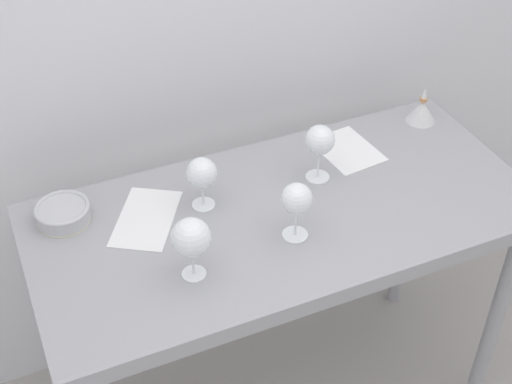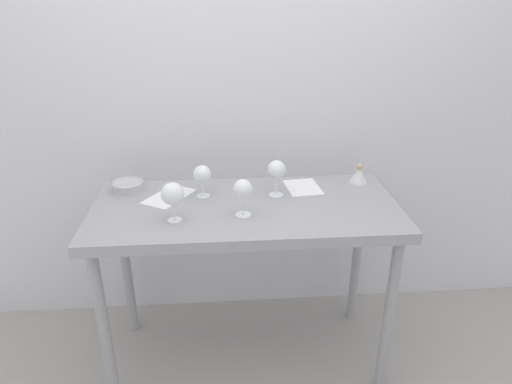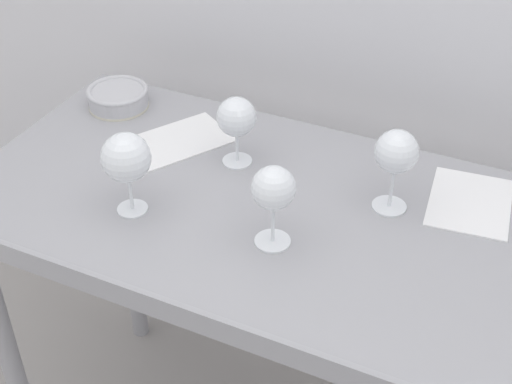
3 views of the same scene
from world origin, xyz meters
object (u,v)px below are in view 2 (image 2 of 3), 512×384
at_px(decanter_funnel, 359,175).
at_px(wine_glass_far_right, 277,170).
at_px(tasting_sheet_lower, 169,196).
at_px(wine_glass_near_left, 173,195).
at_px(wine_glass_near_center, 243,190).
at_px(tasting_bowl, 128,186).
at_px(wine_glass_far_left, 202,175).
at_px(tasting_sheet_upper, 303,187).

bearing_deg(decanter_funnel, wine_glass_far_right, -163.07).
bearing_deg(tasting_sheet_lower, wine_glass_near_left, -47.67).
distance_m(wine_glass_near_center, decanter_funnel, 0.70).
bearing_deg(tasting_sheet_lower, tasting_bowl, -170.70).
relative_size(wine_glass_far_left, tasting_bowl, 1.05).
relative_size(wine_glass_near_left, tasting_bowl, 1.18).
relative_size(tasting_sheet_upper, tasting_bowl, 1.39).
distance_m(wine_glass_far_left, tasting_bowl, 0.39).
bearing_deg(wine_glass_near_left, tasting_sheet_upper, 26.99).
relative_size(wine_glass_near_left, decanter_funnel, 1.45).
height_order(wine_glass_near_left, tasting_sheet_lower, wine_glass_near_left).
bearing_deg(wine_glass_near_left, decanter_funnel, 21.76).
bearing_deg(wine_glass_far_left, tasting_bowl, 166.03).
relative_size(wine_glass_near_center, tasting_bowl, 1.13).
height_order(wine_glass_near_center, tasting_sheet_lower, wine_glass_near_center).
height_order(tasting_sheet_upper, tasting_bowl, tasting_bowl).
xyz_separation_m(tasting_sheet_upper, decanter_funnel, (0.30, 0.05, 0.04)).
bearing_deg(decanter_funnel, tasting_sheet_lower, -173.34).
height_order(wine_glass_far_right, wine_glass_near_center, wine_glass_far_right).
bearing_deg(decanter_funnel, wine_glass_near_center, -151.43).
bearing_deg(wine_glass_near_center, tasting_sheet_lower, 147.16).
height_order(wine_glass_near_left, wine_glass_far_left, wine_glass_near_left).
height_order(wine_glass_far_right, tasting_sheet_upper, wine_glass_far_right).
relative_size(wine_glass_far_right, wine_glass_near_center, 1.05).
distance_m(wine_glass_far_right, tasting_bowl, 0.73).
distance_m(tasting_sheet_lower, decanter_funnel, 0.96).
bearing_deg(decanter_funnel, tasting_sheet_upper, -170.10).
relative_size(wine_glass_near_center, wine_glass_far_left, 1.07).
height_order(tasting_sheet_lower, tasting_bowl, tasting_bowl).
bearing_deg(wine_glass_far_right, wine_glass_far_left, 177.55).
bearing_deg(wine_glass_near_center, decanter_funnel, 28.57).
xyz_separation_m(wine_glass_near_center, tasting_sheet_lower, (-0.34, 0.22, -0.12)).
xyz_separation_m(tasting_sheet_upper, tasting_sheet_lower, (-0.66, -0.06, 0.00)).
bearing_deg(wine_glass_far_left, tasting_sheet_lower, 177.05).
bearing_deg(tasting_sheet_lower, wine_glass_far_left, 28.42).
bearing_deg(wine_glass_far_left, tasting_sheet_upper, 7.83).
xyz_separation_m(wine_glass_near_center, wine_glass_near_left, (-0.29, -0.03, 0.00)).
bearing_deg(tasting_sheet_upper, wine_glass_near_center, -144.38).
bearing_deg(wine_glass_far_left, wine_glass_near_center, -49.81).
bearing_deg(wine_glass_near_left, tasting_sheet_lower, 100.96).
distance_m(wine_glass_far_right, wine_glass_far_left, 0.35).
height_order(wine_glass_far_right, wine_glass_near_left, wine_glass_far_right).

